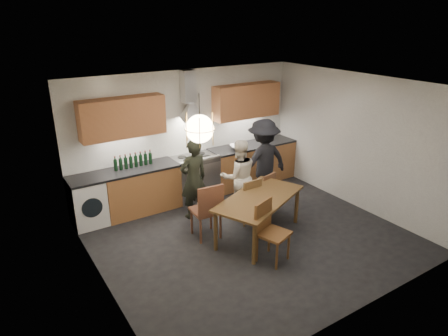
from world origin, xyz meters
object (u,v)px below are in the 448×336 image
person_left (194,179)px  stock_pot (267,138)px  chair_back_left (208,208)px  person_right (263,162)px  wine_bottles (133,160)px  dining_table (259,202)px  mixing_bowl (238,147)px  chair_front (269,227)px  person_mid (239,177)px

person_left → stock_pot: (2.37, 0.81, 0.21)m
chair_back_left → person_right: 1.84m
stock_pot → wine_bottles: size_ratio=0.26×
dining_table → mixing_bowl: (0.87, 1.90, 0.30)m
chair_front → stock_pot: size_ratio=4.99×
person_right → wine_bottles: person_right is taller
chair_back_left → person_right: (1.68, 0.68, 0.28)m
dining_table → person_left: person_left is taller
person_right → mixing_bowl: person_right is taller
stock_pot → wine_bottles: bearing=179.6°
person_mid → person_right: 0.70m
person_mid → stock_pot: bearing=-128.1°
person_left → mixing_bowl: bearing=-157.4°
chair_back_left → wine_bottles: (-0.63, 1.68, 0.46)m
person_right → chair_back_left: bearing=23.0°
person_left → person_mid: person_left is taller
person_mid → mixing_bowl: 1.18m
chair_back_left → chair_front: 1.12m
person_mid → person_right: person_right is taller
chair_back_left → stock_pot: bearing=-142.3°
chair_front → person_mid: bearing=52.1°
person_mid → stock_pot: (1.56, 1.10, 0.24)m
wine_bottles → stock_pot: bearing=-0.4°
person_right → person_left: bearing=-5.5°
dining_table → mixing_bowl: size_ratio=5.54×
chair_front → mixing_bowl: bearing=45.9°
chair_front → wine_bottles: bearing=93.0°
chair_back_left → person_left: size_ratio=0.67×
person_left → chair_front: bearing=96.5°
person_mid → mixing_bowl: person_mid is taller
dining_table → person_mid: 0.97m
chair_front → person_mid: 1.67m
dining_table → person_right: bearing=25.8°
mixing_bowl → person_mid: bearing=-123.7°
person_right → stock_pot: 1.32m
chair_front → person_left: size_ratio=0.64×
person_left → person_right: size_ratio=0.88×
dining_table → chair_front: bearing=-139.2°
person_left → wine_bottles: bearing=-47.6°
person_right → mixing_bowl: size_ratio=4.96×
dining_table → person_mid: (0.23, 0.94, 0.08)m
dining_table → stock_pot: 2.73m
mixing_bowl → chair_front: bearing=-114.7°
stock_pot → chair_back_left: bearing=-147.1°
chair_front → person_right: person_right is taller
dining_table → person_mid: size_ratio=1.32×
dining_table → chair_front: size_ratio=1.99×
chair_back_left → mixing_bowl: chair_back_left is taller
person_left → stock_pot: size_ratio=7.85×
chair_back_left → mixing_bowl: size_ratio=2.92×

